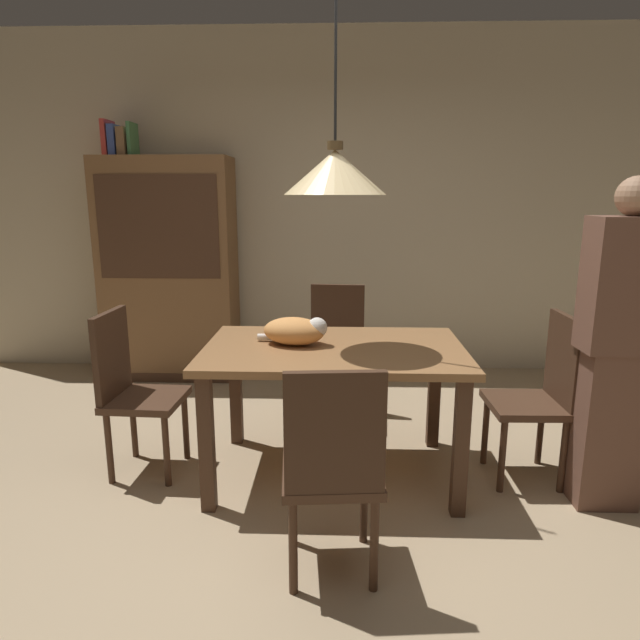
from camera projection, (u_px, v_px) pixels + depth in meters
ground at (302, 536)px, 2.57m from camera, size 10.00×10.00×0.00m
back_wall at (321, 206)px, 4.83m from camera, size 6.40×0.10×2.90m
dining_table at (334, 364)px, 3.01m from camera, size 1.40×0.90×0.75m
chair_far_back at (336, 345)px, 3.89m from camera, size 0.43×0.43×0.93m
chair_near_front at (333, 464)px, 2.18m from camera, size 0.43×0.43×0.93m
chair_right_side at (541, 391)px, 3.00m from camera, size 0.41×0.41×0.93m
chair_left_side at (132, 385)px, 3.08m from camera, size 0.42×0.42×0.93m
cat_sleeping at (296, 331)px, 3.01m from camera, size 0.40×0.29×0.16m
pendant_lamp at (335, 172)px, 2.78m from camera, size 0.52×0.52×1.30m
hutch_bookcase at (169, 274)px, 4.68m from camera, size 1.12×0.45×1.85m
book_red_tall at (108, 138)px, 4.45m from camera, size 0.04×0.22×0.28m
book_blue_wide at (116, 141)px, 4.45m from camera, size 0.06×0.24×0.24m
book_brown_thick at (126, 142)px, 4.45m from camera, size 0.06×0.24×0.22m
book_green_slim at (133, 140)px, 4.45m from camera, size 0.03×0.20×0.26m
person_standing at (618, 348)px, 2.67m from camera, size 0.36×0.22×1.64m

